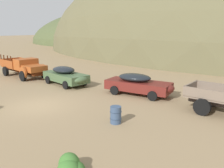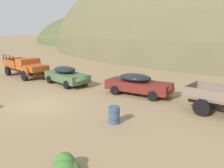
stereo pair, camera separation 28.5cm
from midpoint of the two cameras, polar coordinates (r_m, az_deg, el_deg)
ground_plane at (r=15.71m, az=-16.90°, el=-5.01°), size 300.00×300.00×0.00m
hill_far_left at (r=88.07m, az=9.02°, el=9.88°), size 90.18×68.05×26.59m
truck_oxide_orange at (r=25.23m, az=-19.43°, el=3.86°), size 6.52×3.51×2.16m
car_weathered_green at (r=20.84m, az=-10.36°, el=2.06°), size 5.11×3.01×1.57m
car_oxblood at (r=17.32m, az=7.31°, el=-0.07°), size 5.08×2.00×1.57m
oil_drum_foreground at (r=12.19m, az=1.21°, el=-7.49°), size 0.61×0.61×0.90m
bush_back_edge at (r=8.57m, az=-10.10°, el=-19.15°), size 1.03×0.91×0.81m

